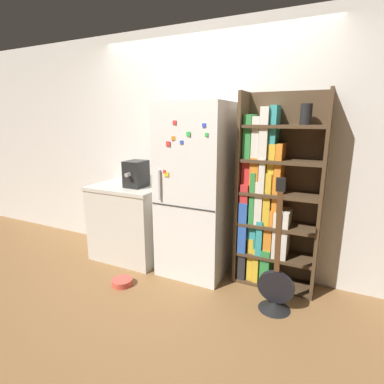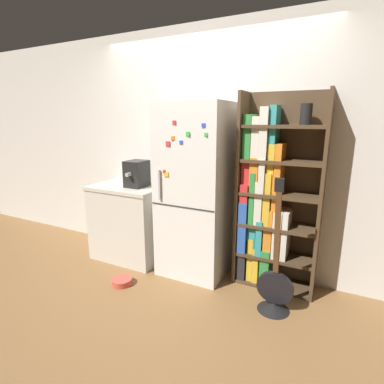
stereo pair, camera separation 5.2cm
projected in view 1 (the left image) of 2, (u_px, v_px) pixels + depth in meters
name	position (u px, v px, depth m)	size (l,w,h in m)	color
ground_plane	(187.00, 278.00, 3.19)	(16.00, 16.00, 0.00)	olive
wall_back	(206.00, 151.00, 3.29)	(8.00, 0.05, 2.60)	silver
refrigerator	(194.00, 192.00, 3.12)	(0.69, 0.58, 1.81)	white
bookshelf	(269.00, 201.00, 2.93)	(0.78, 0.33, 1.89)	#4C3823
kitchen_counter	(130.00, 222.00, 3.58)	(0.85, 0.60, 0.89)	beige
espresso_machine	(136.00, 174.00, 3.38)	(0.21, 0.30, 0.30)	black
guitar	(275.00, 292.00, 2.61)	(0.31, 0.29, 1.21)	black
pet_bowl	(122.00, 282.00, 3.04)	(0.21, 0.21, 0.06)	#D84C3F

